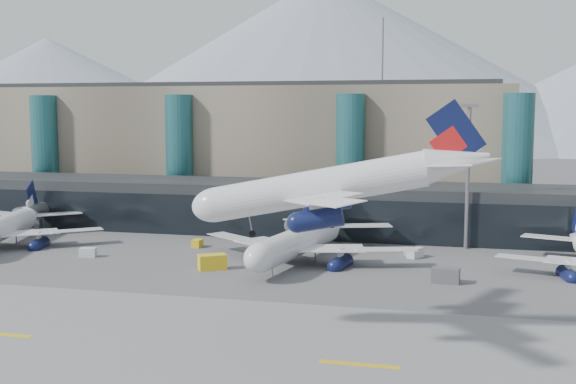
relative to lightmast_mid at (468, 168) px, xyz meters
The scene contains 18 objects.
ground 58.41m from the lightmast_mid, 122.01° to the right, with size 900.00×900.00×0.00m, color #515154.
runway_strip 71.25m from the lightmast_mid, 115.46° to the right, with size 400.00×40.00×0.04m, color slate.
runway_markings 71.24m from the lightmast_mid, 115.46° to the right, with size 128.00×1.00×0.02m.
concourse 32.94m from the lightmast_mid, 162.04° to the left, with size 170.00×27.00×10.00m.
terminal_main 69.21m from the lightmast_mid, 142.63° to the left, with size 130.00×30.00×31.00m.
teal_towers 51.97m from the lightmast_mid, 149.97° to the left, with size 116.40×19.40×46.00m.
mountain_ridge 333.77m from the lightmast_mid, 92.42° to the left, with size 910.00×400.00×110.00m.
lightmast_mid is the anchor object (origin of this frame).
hero_jet 56.79m from the lightmast_mid, 102.80° to the right, with size 32.97×33.31×10.77m.
jet_parked_left 83.95m from the lightmast_mid, 169.25° to the right, with size 36.04×37.11×11.93m.
jet_parked_mid 31.45m from the lightmast_mid, 148.97° to the right, with size 38.67×39.20×12.65m.
veh_a 67.15m from the lightmast_mid, 159.87° to the right, with size 2.72×1.53×1.53m, color silver.
veh_b 49.96m from the lightmast_mid, 167.80° to the right, with size 2.41×1.48×1.39m, color yellow.
veh_c 30.17m from the lightmast_mid, 95.92° to the right, with size 3.90×2.06×2.16m, color #505055.
veh_d 18.89m from the lightmast_mid, 128.74° to the right, with size 2.85×1.53×1.63m, color silver.
veh_f 89.17m from the lightmast_mid, behind, with size 3.79×2.00×2.12m, color #505055.
veh_g 18.72m from the lightmast_mid, 139.47° to the right, with size 2.13×1.24×1.24m, color silver.
veh_h 48.41m from the lightmast_mid, 145.02° to the right, with size 4.25×2.24×2.35m, color yellow.
Camera 1 is at (29.33, -82.37, 24.76)m, focal length 45.00 mm.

